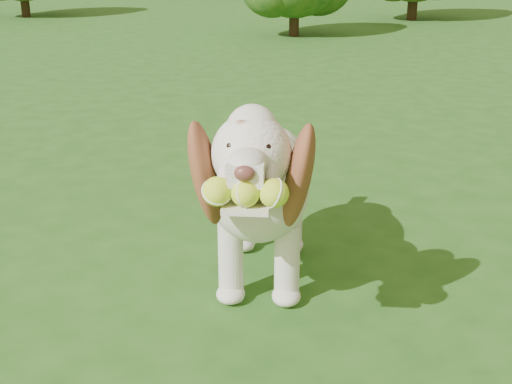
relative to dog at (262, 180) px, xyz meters
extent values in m
plane|color=#214D16|center=(-0.29, 0.45, -0.47)|extent=(80.00, 80.00, 0.00)
ellipsoid|color=silver|center=(0.02, 0.12, -0.04)|extent=(0.53, 0.81, 0.39)
ellipsoid|color=silver|center=(-0.03, -0.16, 0.00)|extent=(0.45, 0.45, 0.38)
ellipsoid|color=silver|center=(0.08, 0.37, -0.05)|extent=(0.41, 0.41, 0.35)
cylinder|color=silver|center=(-0.06, -0.30, 0.10)|extent=(0.26, 0.34, 0.30)
sphere|color=silver|center=(-0.09, -0.44, 0.25)|extent=(0.32, 0.32, 0.27)
sphere|color=silver|center=(-0.09, -0.42, 0.32)|extent=(0.21, 0.21, 0.18)
cube|color=silver|center=(-0.12, -0.59, 0.25)|extent=(0.14, 0.18, 0.07)
ellipsoid|color=#592D28|center=(-0.14, -0.67, 0.26)|extent=(0.07, 0.05, 0.05)
cube|color=silver|center=(-0.13, -0.61, 0.14)|extent=(0.18, 0.20, 0.02)
ellipsoid|color=brown|center=(-0.24, -0.40, 0.17)|extent=(0.19, 0.25, 0.42)
ellipsoid|color=brown|center=(0.06, -0.46, 0.17)|extent=(0.18, 0.28, 0.42)
cylinder|color=silver|center=(0.11, 0.53, -0.01)|extent=(0.10, 0.20, 0.15)
cylinder|color=silver|center=(-0.14, -0.11, -0.30)|extent=(0.12, 0.12, 0.34)
cylinder|color=silver|center=(0.08, -0.16, -0.30)|extent=(0.12, 0.12, 0.34)
cylinder|color=silver|center=(-0.04, 0.37, -0.30)|extent=(0.12, 0.12, 0.34)
cylinder|color=silver|center=(0.18, 0.33, -0.30)|extent=(0.12, 0.12, 0.34)
sphere|color=yellow|center=(-0.22, -0.63, 0.19)|extent=(0.11, 0.11, 0.09)
sphere|color=yellow|center=(-0.14, -0.65, 0.19)|extent=(0.11, 0.11, 0.09)
sphere|color=yellow|center=(-0.05, -0.67, 0.19)|extent=(0.11, 0.11, 0.09)
cylinder|color=#382314|center=(3.63, 8.80, -0.21)|extent=(0.16, 0.16, 0.52)
cylinder|color=#382314|center=(-2.69, 10.01, -0.24)|extent=(0.15, 0.15, 0.47)
cylinder|color=#382314|center=(1.41, 7.23, -0.25)|extent=(0.14, 0.14, 0.44)
camera|label=1|loc=(-0.36, -2.68, 0.95)|focal=50.00mm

